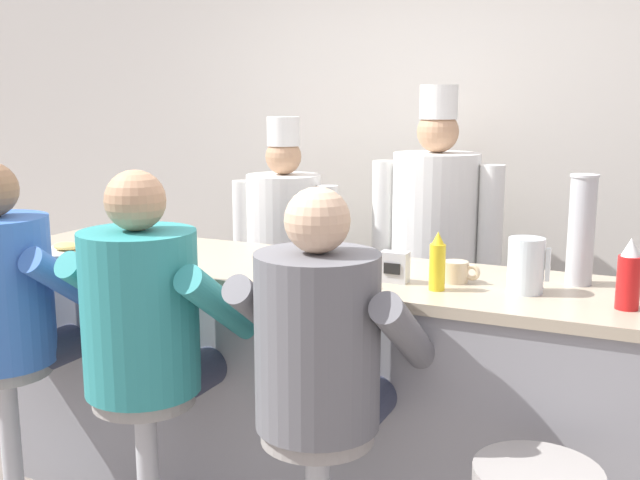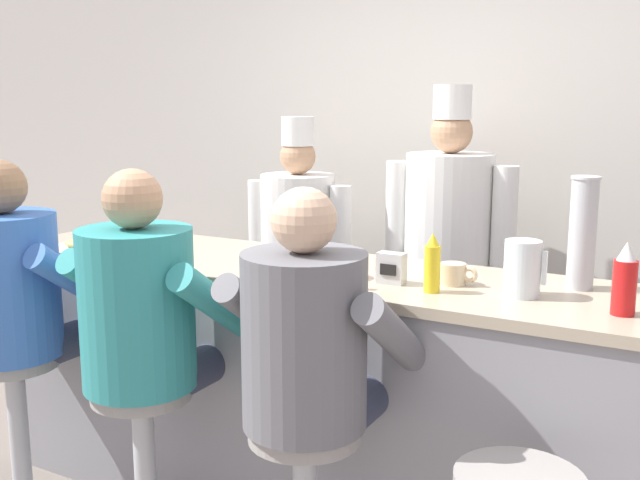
# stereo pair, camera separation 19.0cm
# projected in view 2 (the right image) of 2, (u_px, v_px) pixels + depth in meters

# --- Properties ---
(wall_back) EXTENTS (10.00, 0.06, 2.70)m
(wall_back) POSITION_uv_depth(u_px,v_px,m) (457.00, 164.00, 4.20)
(wall_back) COLOR beige
(wall_back) RESTS_ON ground_plane
(diner_counter) EXTENTS (3.10, 0.69, 1.05)m
(diner_counter) POSITION_uv_depth(u_px,v_px,m) (330.00, 394.00, 3.05)
(diner_counter) COLOR gray
(diner_counter) RESTS_ON ground_plane
(ketchup_bottle_red) EXTENTS (0.07, 0.07, 0.23)m
(ketchup_bottle_red) POSITION_uv_depth(u_px,v_px,m) (625.00, 281.00, 2.31)
(ketchup_bottle_red) COLOR red
(ketchup_bottle_red) RESTS_ON diner_counter
(mustard_bottle_yellow) EXTENTS (0.06, 0.06, 0.21)m
(mustard_bottle_yellow) POSITION_uv_depth(u_px,v_px,m) (432.00, 265.00, 2.59)
(mustard_bottle_yellow) COLOR yellow
(mustard_bottle_yellow) RESTS_ON diner_counter
(hot_sauce_bottle_orange) EXTENTS (0.03, 0.03, 0.13)m
(hot_sauce_bottle_orange) POSITION_uv_depth(u_px,v_px,m) (343.00, 272.00, 2.64)
(hot_sauce_bottle_orange) COLOR orange
(hot_sauce_bottle_orange) RESTS_ON diner_counter
(water_pitcher_clear) EXTENTS (0.14, 0.12, 0.19)m
(water_pitcher_clear) POSITION_uv_depth(u_px,v_px,m) (522.00, 268.00, 2.53)
(water_pitcher_clear) COLOR silver
(water_pitcher_clear) RESTS_ON diner_counter
(breakfast_plate) EXTENTS (0.27, 0.27, 0.05)m
(breakfast_plate) POSITION_uv_depth(u_px,v_px,m) (77.00, 247.00, 3.31)
(breakfast_plate) COLOR white
(breakfast_plate) RESTS_ON diner_counter
(cereal_bowl) EXTENTS (0.14, 0.14, 0.05)m
(cereal_bowl) POSITION_uv_depth(u_px,v_px,m) (344.00, 271.00, 2.80)
(cereal_bowl) COLOR #B24C47
(cereal_bowl) RESTS_ON diner_counter
(coffee_mug_tan) EXTENTS (0.14, 0.09, 0.08)m
(coffee_mug_tan) POSITION_uv_depth(u_px,v_px,m) (454.00, 274.00, 2.70)
(coffee_mug_tan) COLOR beige
(coffee_mug_tan) RESTS_ON diner_counter
(coffee_mug_blue) EXTENTS (0.12, 0.08, 0.10)m
(coffee_mug_blue) POSITION_uv_depth(u_px,v_px,m) (160.00, 252.00, 3.03)
(coffee_mug_blue) COLOR #4C7AB2
(coffee_mug_blue) RESTS_ON diner_counter
(cup_stack_steel) EXTENTS (0.10, 0.10, 0.40)m
(cup_stack_steel) POSITION_uv_depth(u_px,v_px,m) (583.00, 233.00, 2.62)
(cup_stack_steel) COLOR #B7BABF
(cup_stack_steel) RESTS_ON diner_counter
(napkin_dispenser_chrome) EXTENTS (0.10, 0.06, 0.11)m
(napkin_dispenser_chrome) POSITION_uv_depth(u_px,v_px,m) (391.00, 268.00, 2.72)
(napkin_dispenser_chrome) COLOR silver
(napkin_dispenser_chrome) RESTS_ON diner_counter
(diner_seated_blue) EXTENTS (0.62, 0.62, 1.48)m
(diner_seated_blue) POSITION_uv_depth(u_px,v_px,m) (15.00, 296.00, 3.04)
(diner_seated_blue) COLOR #B2B5BA
(diner_seated_blue) RESTS_ON ground_plane
(diner_seated_teal) EXTENTS (0.62, 0.61, 1.48)m
(diner_seated_teal) POSITION_uv_depth(u_px,v_px,m) (145.00, 320.00, 2.71)
(diner_seated_teal) COLOR #B2B5BA
(diner_seated_teal) RESTS_ON ground_plane
(diner_seated_grey) EXTENTS (0.60, 0.59, 1.45)m
(diner_seated_grey) POSITION_uv_depth(u_px,v_px,m) (310.00, 354.00, 2.38)
(diner_seated_grey) COLOR #B2B5BA
(diner_seated_grey) RESTS_ON ground_plane
(cook_in_whites_near) EXTENTS (0.63, 0.41, 1.62)m
(cook_in_whites_near) POSITION_uv_depth(u_px,v_px,m) (298.00, 251.00, 4.11)
(cook_in_whites_near) COLOR #232328
(cook_in_whites_near) RESTS_ON ground_plane
(cook_in_whites_far) EXTENTS (0.70, 0.45, 1.78)m
(cook_in_whites_far) POSITION_uv_depth(u_px,v_px,m) (448.00, 243.00, 3.85)
(cook_in_whites_far) COLOR #232328
(cook_in_whites_far) RESTS_ON ground_plane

